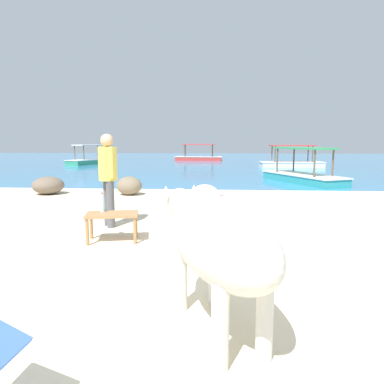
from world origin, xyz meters
The scene contains 13 objects.
sand_beach centered at (0.00, 0.00, 0.02)m, with size 18.00×14.00×0.04m, color beige.
water_surface centered at (0.00, 22.00, 0.00)m, with size 60.00×36.00×0.03m, color teal.
cow centered at (0.68, -1.07, 0.79)m, with size 1.18×2.01×1.14m.
low_bench_table centered at (-0.86, 1.28, 0.40)m, with size 0.83×0.58×0.43m.
bottle centered at (-1.04, 1.38, 0.59)m, with size 0.07×0.07×0.30m.
deck_chair_far centered at (0.57, 2.06, 0.42)m, with size 0.83×0.62×0.68m.
person_standing centered at (-1.19, 2.18, 0.99)m, with size 0.32×0.44×1.62m.
shore_rock_large centered at (-1.75, 5.79, 0.30)m, with size 0.73×0.64×0.52m, color #756651.
shore_rock_medium centered at (-4.08, 5.75, 0.29)m, with size 0.87×0.78×0.50m, color #6B5B4C.
boat_teal centered at (3.85, 9.33, 0.29)m, with size 2.57×3.82×1.29m.
boat_red centered at (-0.76, 23.70, 0.29)m, with size 3.72×1.31×1.29m.
boat_green centered at (-7.72, 19.17, 0.29)m, with size 2.49×3.83×1.29m.
boat_white centered at (5.06, 17.10, 0.29)m, with size 3.75×1.44×1.29m.
Camera 1 is at (0.69, -3.71, 1.54)m, focal length 32.59 mm.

